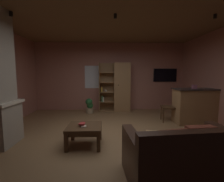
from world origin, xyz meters
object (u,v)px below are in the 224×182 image
at_px(tissue_box, 194,87).
at_px(table_book_0, 84,126).
at_px(table_book_1, 83,123).
at_px(kitchen_bar_counter, 197,106).
at_px(coffee_table, 84,130).
at_px(dining_chair, 171,105).
at_px(wall_mounted_tv, 165,75).
at_px(table_book_2, 82,124).
at_px(leather_couch, 185,160).
at_px(bookshelf_cabinet, 120,87).
at_px(potted_floor_plant, 90,106).

height_order(tissue_box, table_book_0, tissue_box).
bearing_deg(table_book_1, kitchen_bar_counter, 22.15).
relative_size(coffee_table, table_book_0, 6.47).
bearing_deg(dining_chair, table_book_0, -146.61).
height_order(table_book_1, wall_mounted_tv, wall_mounted_tv).
xyz_separation_m(kitchen_bar_counter, tissue_box, (-0.16, -0.05, 0.58)).
bearing_deg(kitchen_bar_counter, table_book_2, -156.07).
height_order(tissue_box, leather_couch, tissue_box).
distance_m(leather_couch, table_book_0, 1.87).
bearing_deg(leather_couch, table_book_0, 145.26).
distance_m(table_book_2, wall_mounted_tv, 4.53).
bearing_deg(table_book_0, wall_mounted_tv, 49.14).
height_order(table_book_1, table_book_2, table_book_2).
distance_m(coffee_table, table_book_2, 0.15).
height_order(kitchen_bar_counter, table_book_2, kitchen_bar_counter).
distance_m(bookshelf_cabinet, tissue_box, 2.69).
relative_size(bookshelf_cabinet, potted_floor_plant, 3.41).
height_order(dining_chair, potted_floor_plant, dining_chair).
xyz_separation_m(bookshelf_cabinet, coffee_table, (-0.97, -3.06, -0.62)).
height_order(bookshelf_cabinet, wall_mounted_tv, bookshelf_cabinet).
relative_size(bookshelf_cabinet, coffee_table, 2.80).
xyz_separation_m(kitchen_bar_counter, table_book_2, (-3.21, -1.43, -0.06)).
bearing_deg(bookshelf_cabinet, table_book_1, -108.75).
bearing_deg(potted_floor_plant, tissue_box, -23.42).
relative_size(coffee_table, potted_floor_plant, 1.22).
bearing_deg(leather_couch, dining_chair, 70.81).
bearing_deg(kitchen_bar_counter, wall_mounted_tv, 98.87).
bearing_deg(table_book_1, tissue_box, 22.29).
height_order(table_book_0, table_book_1, table_book_1).
bearing_deg(wall_mounted_tv, table_book_1, -132.33).
bearing_deg(leather_couch, table_book_1, 142.85).
bearing_deg(leather_couch, kitchen_bar_counter, 56.55).
bearing_deg(leather_couch, table_book_2, 145.59).
bearing_deg(dining_chair, coffee_table, -147.62).
relative_size(potted_floor_plant, wall_mounted_tv, 0.59).
bearing_deg(bookshelf_cabinet, dining_chair, -45.27).
relative_size(table_book_2, dining_chair, 0.12).
bearing_deg(table_book_1, bookshelf_cabinet, 71.25).
bearing_deg(table_book_2, table_book_0, -16.57).
bearing_deg(table_book_1, potted_floor_plant, 93.56).
bearing_deg(table_book_1, table_book_0, -73.36).
bearing_deg(tissue_box, table_book_0, -155.43).
relative_size(bookshelf_cabinet, table_book_2, 17.32).
bearing_deg(leather_couch, potted_floor_plant, 114.28).
distance_m(potted_floor_plant, wall_mounted_tv, 3.34).
bearing_deg(table_book_0, dining_chair, 33.39).
relative_size(tissue_box, leather_couch, 0.07).
bearing_deg(tissue_box, coffee_table, -156.43).
bearing_deg(bookshelf_cabinet, potted_floor_plant, -163.77).
bearing_deg(table_book_2, kitchen_bar_counter, 23.93).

